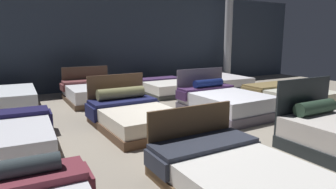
% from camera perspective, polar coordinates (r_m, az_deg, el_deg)
% --- Properties ---
extents(ground_plane, '(18.00, 18.00, 0.02)m').
position_cam_1_polar(ground_plane, '(6.35, 4.62, -5.83)').
color(ground_plane, gray).
extents(showroom_back_wall, '(18.00, 0.06, 3.50)m').
position_cam_1_polar(showroom_back_wall, '(10.84, -11.11, 10.37)').
color(showroom_back_wall, '#333D4C').
rests_on(showroom_back_wall, ground_plane).
extents(bed_1, '(1.56, 2.11, 0.87)m').
position_cam_1_polar(bed_1, '(3.69, 13.20, -15.19)').
color(bed_1, brown).
rests_on(bed_1, ground_plane).
extents(bed_4, '(1.64, 2.20, 0.49)m').
position_cam_1_polar(bed_4, '(5.55, -29.29, -7.32)').
color(bed_4, brown).
rests_on(bed_4, ground_plane).
extents(bed_5, '(1.54, 2.18, 1.00)m').
position_cam_1_polar(bed_5, '(6.07, -6.71, -4.12)').
color(bed_5, brown).
rests_on(bed_5, ground_plane).
extents(bed_6, '(1.65, 2.11, 1.03)m').
position_cam_1_polar(bed_6, '(7.16, 10.88, -1.62)').
color(bed_6, '#544C5A').
rests_on(bed_6, ground_plane).
extents(bed_7, '(1.70, 2.16, 0.48)m').
position_cam_1_polar(bed_7, '(8.86, 22.44, -0.27)').
color(bed_7, black).
rests_on(bed_7, ground_plane).
extents(bed_8, '(1.56, 2.12, 0.53)m').
position_cam_1_polar(bed_8, '(8.44, -29.29, -1.09)').
color(bed_8, brown).
rests_on(bed_8, ground_plane).
extents(bed_9, '(1.61, 1.97, 0.94)m').
position_cam_1_polar(bed_9, '(8.79, -14.30, 0.36)').
color(bed_9, brown).
rests_on(bed_9, ground_plane).
extents(bed_10, '(1.61, 1.95, 0.46)m').
position_cam_1_polar(bed_10, '(9.73, -0.52, 1.44)').
color(bed_10, '#31332F').
rests_on(bed_10, ground_plane).
extents(bed_11, '(1.64, 2.19, 0.45)m').
position_cam_1_polar(bed_11, '(10.98, 10.12, 2.41)').
color(bed_11, black).
rests_on(bed_11, ground_plane).
extents(support_pillar, '(0.31, 0.31, 3.50)m').
position_cam_1_polar(support_pillar, '(12.50, 11.61, 10.40)').
color(support_pillar, silver).
rests_on(support_pillar, ground_plane).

